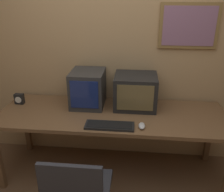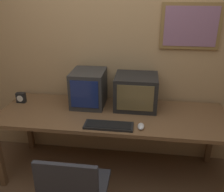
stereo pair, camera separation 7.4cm
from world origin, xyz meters
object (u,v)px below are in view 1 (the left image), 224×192
keyboard_main (110,125)px  desk_clock (19,99)px  monitor_left (88,88)px  monitor_right (135,91)px  mouse_near_keyboard (142,126)px

keyboard_main → desk_clock: desk_clock is taller
monitor_left → desk_clock: 0.77m
monitor_left → desk_clock: (-0.76, -0.05, -0.13)m
monitor_left → monitor_right: monitor_left is taller
mouse_near_keyboard → monitor_left: bearing=142.4°
monitor_right → desk_clock: monitor_right is taller
desk_clock → monitor_right: bearing=2.6°
mouse_near_keyboard → monitor_right: bearing=98.9°
keyboard_main → monitor_left: bearing=121.8°
mouse_near_keyboard → desk_clock: bearing=163.6°
keyboard_main → desk_clock: bearing=158.8°
keyboard_main → mouse_near_keyboard: (0.29, 0.01, 0.01)m
monitor_left → mouse_near_keyboard: bearing=-37.6°
monitor_left → keyboard_main: size_ratio=0.88×
desk_clock → monitor_left: bearing=3.8°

